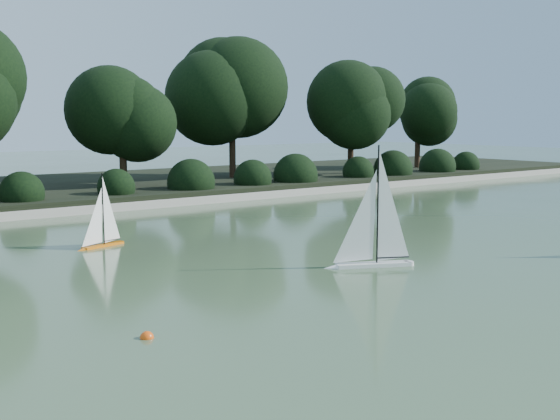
# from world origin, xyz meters

# --- Properties ---
(ground) EXTENTS (80.00, 80.00, 0.00)m
(ground) POSITION_xyz_m (0.00, 0.00, 0.00)
(ground) COLOR #2E4127
(ground) RESTS_ON ground
(pond_coping) EXTENTS (40.00, 0.35, 0.18)m
(pond_coping) POSITION_xyz_m (0.00, 9.00, 0.09)
(pond_coping) COLOR gray
(pond_coping) RESTS_ON ground
(far_bank) EXTENTS (40.00, 8.00, 0.30)m
(far_bank) POSITION_xyz_m (0.00, 13.00, 0.15)
(far_bank) COLOR black
(far_bank) RESTS_ON ground
(tree_line) EXTENTS (26.31, 3.93, 4.39)m
(tree_line) POSITION_xyz_m (1.23, 11.44, 2.64)
(tree_line) COLOR black
(tree_line) RESTS_ON ground
(shrub_hedge) EXTENTS (29.10, 1.10, 1.10)m
(shrub_hedge) POSITION_xyz_m (0.00, 9.90, 0.45)
(shrub_hedge) COLOR black
(shrub_hedge) RESTS_ON ground
(sailboat_white_a) EXTENTS (1.30, 0.77, 1.86)m
(sailboat_white_a) POSITION_xyz_m (-0.11, 1.03, 0.29)
(sailboat_white_a) COLOR white
(sailboat_white_a) RESTS_ON ground
(sailboat_orange) EXTENTS (0.95, 0.40, 1.31)m
(sailboat_orange) POSITION_xyz_m (-2.53, 4.86, 0.21)
(sailboat_orange) COLOR orange
(sailboat_orange) RESTS_ON ground
(race_buoy) EXTENTS (0.14, 0.14, 0.14)m
(race_buoy) POSITION_xyz_m (-4.16, -0.04, 0.00)
(race_buoy) COLOR #DE4A0B
(race_buoy) RESTS_ON ground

